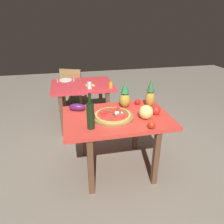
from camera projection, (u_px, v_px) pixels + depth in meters
The scene contains 20 objects.
ground_plane at pixel (116, 167), 2.70m from camera, with size 10.00×10.00×0.00m, color gray.
display_table at pixel (117, 123), 2.43m from camera, with size 1.20×0.81×0.72m.
background_table at pixel (82, 90), 3.52m from camera, with size 1.00×0.82×0.72m.
dining_chair at pixel (73, 87), 4.12m from camera, with size 0.52×0.52×0.85m.
pizza_board at pixel (113, 117), 2.35m from camera, with size 0.45×0.45×0.03m, color #98663E.
pizza at pixel (113, 115), 2.34m from camera, with size 0.40×0.40×0.06m.
wine_bottle at pixel (90, 115), 2.08m from camera, with size 0.08×0.08×0.37m.
pineapple_left at pixel (150, 94), 2.59m from camera, with size 0.12×0.12×0.35m.
pineapple_right at pixel (125, 96), 2.57m from camera, with size 0.14×0.14×0.31m.
melon at pixel (146, 112), 2.31m from camera, with size 0.16×0.16×0.16m, color #E0DA73.
bell_pepper at pixel (156, 111), 2.41m from camera, with size 0.10×0.10×0.11m, color red.
eggplant at pixel (77, 107), 2.51m from camera, with size 0.20×0.09×0.09m, color #501B53.
tomato_at_corner at pixel (152, 125), 2.12m from camera, with size 0.08×0.08×0.08m, color red.
tomato_near_board at pixel (138, 102), 2.68m from camera, with size 0.07×0.07×0.07m, color red.
drinking_glass_juice at pixel (111, 85), 3.28m from camera, with size 0.06×0.06×0.09m, color orange.
drinking_glass_water at pixel (90, 85), 3.26m from camera, with size 0.07×0.07×0.10m, color silver.
dinner_plate at pixel (66, 80), 3.67m from camera, with size 0.22×0.22×0.02m, color white.
fork_utensil at pixel (57, 81), 3.64m from camera, with size 0.02×0.18×0.01m, color silver.
knife_utensil at pixel (74, 80), 3.70m from camera, with size 0.02×0.18×0.01m, color silver.
napkin_folded at pixel (90, 85), 3.42m from camera, with size 0.14×0.12×0.01m, color yellow.
Camera 1 is at (-0.50, -2.09, 1.77)m, focal length 33.90 mm.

